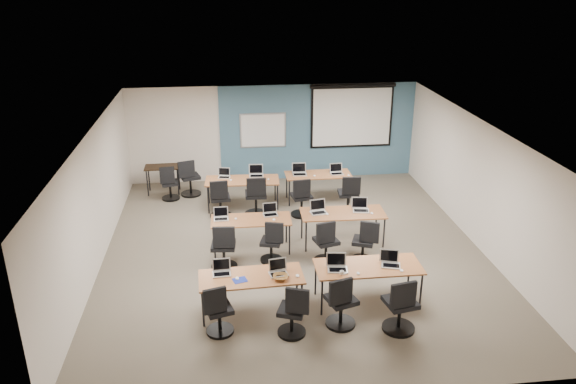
{
  "coord_description": "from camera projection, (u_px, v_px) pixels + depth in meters",
  "views": [
    {
      "loc": [
        -1.38,
        -10.64,
        5.67
      ],
      "look_at": [
        -0.08,
        0.4,
        1.2
      ],
      "focal_mm": 35.0,
      "sensor_mm": 36.0,
      "label": 1
    }
  ],
  "objects": [
    {
      "name": "wall_left",
      "position": [
        94.0,
        201.0,
        11.13
      ],
      "size": [
        0.04,
        9.0,
        2.7
      ],
      "primitive_type": "cube",
      "color": "beige",
      "rests_on": "ground"
    },
    {
      "name": "mouse_7",
      "position": [
        372.0,
        213.0,
        12.08
      ],
      "size": [
        0.09,
        0.11,
        0.04
      ],
      "primitive_type": "ellipsoid",
      "rotation": [
        0.0,
        0.0,
        -0.33
      ],
      "color": "white",
      "rests_on": "training_table_mid_right"
    },
    {
      "name": "mouse_5",
      "position": [
        274.0,
        220.0,
        11.78
      ],
      "size": [
        0.08,
        0.11,
        0.03
      ],
      "primitive_type": "ellipsoid",
      "rotation": [
        0.0,
        0.0,
        0.21
      ],
      "color": "white",
      "rests_on": "training_table_mid_left"
    },
    {
      "name": "training_table_back_right",
      "position": [
        318.0,
        176.0,
        14.42
      ],
      "size": [
        1.68,
        0.7,
        0.73
      ],
      "rotation": [
        0.0,
        0.0,
        0.0
      ],
      "color": "olive",
      "rests_on": "floor"
    },
    {
      "name": "task_chair_4",
      "position": [
        224.0,
        251.0,
        11.18
      ],
      "size": [
        0.53,
        0.53,
        1.01
      ],
      "rotation": [
        0.0,
        0.0,
        -0.09
      ],
      "color": "black",
      "rests_on": "floor"
    },
    {
      "name": "training_table_mid_right",
      "position": [
        343.0,
        214.0,
        12.16
      ],
      "size": [
        1.82,
        0.76,
        0.73
      ],
      "rotation": [
        0.0,
        0.0,
        -0.03
      ],
      "color": "brown",
      "rests_on": "floor"
    },
    {
      "name": "spare_chair_b",
      "position": [
        169.0,
        186.0,
        14.56
      ],
      "size": [
        0.46,
        0.46,
        0.95
      ],
      "rotation": [
        0.0,
        0.0,
        0.16
      ],
      "color": "black",
      "rests_on": "floor"
    },
    {
      "name": "training_table_front_left",
      "position": [
        251.0,
        279.0,
        9.66
      ],
      "size": [
        1.8,
        0.75,
        0.73
      ],
      "rotation": [
        0.0,
        0.0,
        0.04
      ],
      "color": "#A55E2C",
      "rests_on": "floor"
    },
    {
      "name": "task_chair_3",
      "position": [
        400.0,
        309.0,
        9.25
      ],
      "size": [
        0.55,
        0.55,
        1.03
      ],
      "rotation": [
        0.0,
        0.0,
        0.19
      ],
      "color": "black",
      "rests_on": "floor"
    },
    {
      "name": "task_chair_11",
      "position": [
        349.0,
        198.0,
        13.73
      ],
      "size": [
        0.54,
        0.54,
        1.02
      ],
      "rotation": [
        0.0,
        0.0,
        -0.08
      ],
      "color": "black",
      "rests_on": "floor"
    },
    {
      "name": "coffee_cup",
      "position": [
        342.0,
        273.0,
        9.66
      ],
      "size": [
        0.08,
        0.08,
        0.06
      ],
      "primitive_type": "imported",
      "rotation": [
        0.0,
        0.0,
        -0.3
      ],
      "color": "silver",
      "rests_on": "snack_plate"
    },
    {
      "name": "laptop_2",
      "position": [
        337.0,
        266.0,
        9.86
      ],
      "size": [
        0.35,
        0.3,
        0.26
      ],
      "rotation": [
        0.0,
        0.0,
        -0.13
      ],
      "color": "#AAAAAA",
      "rests_on": "training_table_front_right"
    },
    {
      "name": "task_chair_10",
      "position": [
        302.0,
        200.0,
        13.59
      ],
      "size": [
        0.52,
        0.52,
        1.0
      ],
      "rotation": [
        0.0,
        0.0,
        0.14
      ],
      "color": "black",
      "rests_on": "floor"
    },
    {
      "name": "laptop_9",
      "position": [
        256.0,
        173.0,
        14.27
      ],
      "size": [
        0.36,
        0.31,
        0.27
      ],
      "rotation": [
        0.0,
        0.0,
        -0.07
      ],
      "color": "#A4A4AD",
      "rests_on": "training_table_back_left"
    },
    {
      "name": "laptop_0",
      "position": [
        222.0,
        270.0,
        9.72
      ],
      "size": [
        0.31,
        0.27,
        0.24
      ],
      "rotation": [
        0.0,
        0.0,
        0.05
      ],
      "color": "#A7A7A9",
      "rests_on": "training_table_front_left"
    },
    {
      "name": "training_table_mid_left",
      "position": [
        251.0,
        221.0,
        11.84
      ],
      "size": [
        1.68,
        0.7,
        0.73
      ],
      "rotation": [
        0.0,
        0.0,
        -0.02
      ],
      "color": "#A2683B",
      "rests_on": "floor"
    },
    {
      "name": "task_chair_2",
      "position": [
        341.0,
        306.0,
        9.38
      ],
      "size": [
        0.53,
        0.51,
        0.99
      ],
      "rotation": [
        0.0,
        0.0,
        0.31
      ],
      "color": "black",
      "rests_on": "floor"
    },
    {
      "name": "task_chair_9",
      "position": [
        256.0,
        199.0,
        13.6
      ],
      "size": [
        0.57,
        0.57,
        1.04
      ],
      "rotation": [
        0.0,
        0.0,
        -0.02
      ],
      "color": "black",
      "rests_on": "floor"
    },
    {
      "name": "laptop_1",
      "position": [
        278.0,
        270.0,
        9.72
      ],
      "size": [
        0.31,
        0.27,
        0.24
      ],
      "rotation": [
        0.0,
        0.0,
        0.17
      ],
      "color": "#B7B7B7",
      "rests_on": "training_table_front_left"
    },
    {
      "name": "mouse_8",
      "position": [
        231.0,
        180.0,
        13.97
      ],
      "size": [
        0.07,
        0.1,
        0.03
      ],
      "primitive_type": "ellipsoid",
      "rotation": [
        0.0,
        0.0,
        -0.09
      ],
      "color": "white",
      "rests_on": "training_table_back_left"
    },
    {
      "name": "utility_table",
      "position": [
        162.0,
        170.0,
        14.93
      ],
      "size": [
        0.92,
        0.51,
        0.75
      ],
      "rotation": [
        0.0,
        0.0,
        0.01
      ],
      "color": "black",
      "rests_on": "floor"
    },
    {
      "name": "mouse_9",
      "position": [
        268.0,
        179.0,
        14.02
      ],
      "size": [
        0.07,
        0.1,
        0.03
      ],
      "primitive_type": "ellipsoid",
      "rotation": [
        0.0,
        0.0,
        0.25
      ],
      "color": "white",
      "rests_on": "training_table_back_left"
    },
    {
      "name": "mouse_1",
      "position": [
        297.0,
        276.0,
        9.63
      ],
      "size": [
        0.08,
        0.11,
        0.04
      ],
      "primitive_type": "ellipsoid",
      "rotation": [
        0.0,
        0.0,
        -0.2
      ],
      "color": "white",
      "rests_on": "training_table_front_left"
    },
    {
      "name": "mouse_4",
      "position": [
        236.0,
        219.0,
        11.82
      ],
      "size": [
        0.07,
        0.1,
        0.03
      ],
      "primitive_type": "ellipsoid",
      "rotation": [
        0.0,
        0.0,
        0.19
      ],
      "color": "white",
      "rests_on": "training_table_mid_left"
    },
    {
      "name": "task_chair_0",
      "position": [
        218.0,
        314.0,
        9.19
      ],
      "size": [
        0.47,
        0.47,
        0.95
      ],
      "rotation": [
        0.0,
        0.0,
        0.28
      ],
      "color": "black",
      "rests_on": "floor"
    },
    {
      "name": "task_chair_8",
      "position": [
        220.0,
        202.0,
        13.52
      ],
      "size": [
        0.52,
        0.52,
        1.0
      ],
      "rotation": [
        0.0,
        0.0,
        0.08
      ],
      "color": "black",
      "rests_on": "floor"
    },
    {
      "name": "mouse_11",
      "position": [
        349.0,
        175.0,
        14.28
      ],
      "size": [
        0.08,
        0.1,
        0.03
      ],
      "primitive_type": "ellipsoid",
      "rotation": [
        0.0,
        0.0,
        0.31
      ],
      "color": "white",
      "rests_on": "training_table_back_right"
    },
    {
      "name": "blue_accent_panel",
      "position": [
        318.0,
        132.0,
        15.82
      ],
      "size": [
        5.5,
        0.04,
        2.7
      ],
      "primitive_type": "cube",
      "color": "#3D5977",
      "rests_on": "wall_back"
    },
    {
      "name": "snack_bowl",
      "position": [
        281.0,
        277.0,
        9.55
      ],
      "size": [
        0.35,
        0.35,
        0.08
      ],
      "primitive_type": "imported",
      "rotation": [
        0.0,
        0.0,
        -0.16
      ],
      "color": "olive",
      "rests_on": "training_table_front_left"
    },
    {
      "name": "laptop_6",
      "position": [
        318.0,
        209.0,
        12.13
      ],
      "size": [
        0.35,
        0.3,
        0.26
      ],
      "rotation": [
        0.0,
        0.0,
        0.17
      ],
      "color": "#B2B2BB",
      "rests_on": "training_table_mid_right"
    },
    {
      "name": "task_chair_5",
      "position": [
        272.0,
        245.0,
        11.47
      ],
      "size": [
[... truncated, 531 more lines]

